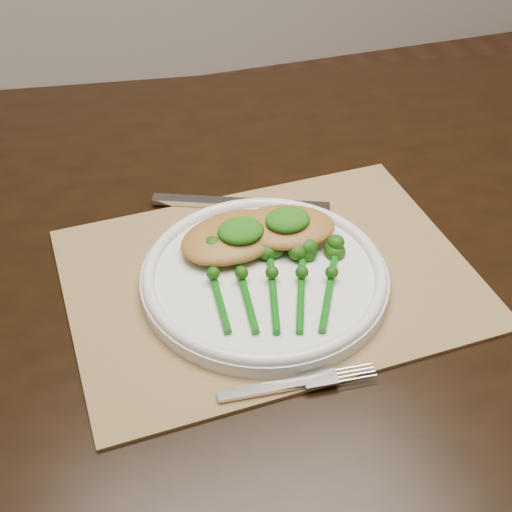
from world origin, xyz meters
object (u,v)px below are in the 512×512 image
object	(u,v)px
dinner_plate	(264,276)
chicken_fillet_left	(234,237)
dining_table	(294,405)
placemat	(270,277)
broccolini_bundle	(273,290)

from	to	relation	value
dinner_plate	chicken_fillet_left	size ratio (longest dim) A/B	2.13
dining_table	placemat	distance (m)	0.39
placemat	chicken_fillet_left	size ratio (longest dim) A/B	3.49
dining_table	broccolini_bundle	xyz separation A→B (m)	(-0.09, -0.13, 0.40)
placemat	dinner_plate	size ratio (longest dim) A/B	1.64
dining_table	chicken_fillet_left	size ratio (longest dim) A/B	12.68
placemat	broccolini_bundle	world-z (taller)	broccolini_bundle
dining_table	dinner_plate	distance (m)	0.41
placemat	dinner_plate	xyz separation A→B (m)	(-0.01, -0.01, 0.02)
broccolini_bundle	dining_table	bearing A→B (deg)	72.93
dinner_plate	dining_table	bearing A→B (deg)	48.06
dining_table	dinner_plate	world-z (taller)	dinner_plate
placemat	dining_table	bearing A→B (deg)	45.90
dinner_plate	broccolini_bundle	distance (m)	0.04
placemat	chicken_fillet_left	world-z (taller)	chicken_fillet_left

